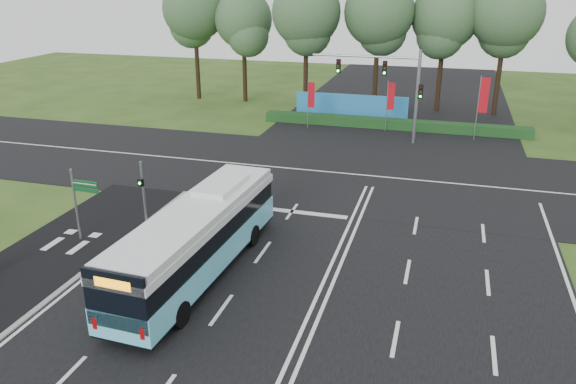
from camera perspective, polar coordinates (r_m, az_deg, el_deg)
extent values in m
plane|color=#2D4E1A|center=(25.40, 4.55, -7.14)|extent=(120.00, 120.00, 0.00)
cube|color=black|center=(25.39, 4.55, -7.10)|extent=(20.00, 120.00, 0.04)
cube|color=black|center=(36.28, 8.44, 1.60)|extent=(120.00, 14.00, 0.05)
cube|color=black|center=(28.00, -22.91, -5.99)|extent=(5.00, 18.00, 0.06)
cube|color=gray|center=(26.62, -18.83, -6.76)|extent=(0.25, 18.00, 0.12)
cube|color=#69D5F4|center=(24.22, -9.05, -6.06)|extent=(2.96, 11.78, 1.07)
cube|color=black|center=(24.44, -8.98, -7.08)|extent=(2.93, 11.72, 0.29)
cube|color=black|center=(23.80, -9.18, -3.98)|extent=(2.85, 11.60, 0.92)
cube|color=white|center=(23.56, -9.26, -2.69)|extent=(2.96, 11.78, 0.34)
cube|color=white|center=(23.42, -9.31, -1.93)|extent=(2.89, 11.31, 0.34)
cube|color=white|center=(25.33, -6.83, 0.71)|extent=(1.69, 2.99, 0.24)
cube|color=black|center=(19.49, -17.11, -10.58)|extent=(2.36, 0.23, 2.14)
cube|color=orange|center=(19.12, -17.40, -8.89)|extent=(1.36, 0.12, 0.34)
cylinder|color=black|center=(27.57, -7.96, -3.74)|extent=(0.32, 1.02, 1.01)
cylinder|color=black|center=(26.70, -3.56, -4.43)|extent=(0.32, 1.02, 1.01)
cylinder|color=black|center=(22.30, -16.03, -10.83)|extent=(0.32, 1.02, 1.01)
cylinder|color=black|center=(21.21, -10.82, -12.11)|extent=(0.32, 1.02, 1.01)
cylinder|color=gray|center=(29.50, -14.46, -0.08)|extent=(0.13, 0.13, 3.34)
cube|color=black|center=(29.15, -14.74, 0.93)|extent=(0.30, 0.23, 0.38)
sphere|color=#19F233|center=(29.07, -14.84, 0.87)|extent=(0.13, 0.13, 0.13)
cylinder|color=gray|center=(28.45, -20.75, -1.28)|extent=(0.11, 0.11, 3.64)
cube|color=#0D4A1F|center=(27.63, -19.95, 0.81)|extent=(1.37, 0.11, 0.27)
cube|color=#0D4A1F|center=(27.74, -19.87, 0.19)|extent=(1.37, 0.11, 0.20)
cube|color=white|center=(27.60, -19.99, 0.78)|extent=(1.27, 0.06, 0.04)
cylinder|color=gray|center=(47.20, 2.03, 8.83)|extent=(0.06, 0.06, 3.95)
cube|color=#AF0F19|center=(47.01, 2.39, 9.81)|extent=(0.53, 0.12, 2.10)
cylinder|color=gray|center=(46.70, 9.99, 8.52)|extent=(0.06, 0.06, 4.15)
cube|color=#AF0F19|center=(46.48, 10.44, 9.54)|extent=(0.56, 0.07, 2.21)
cylinder|color=gray|center=(45.73, 18.69, 8.03)|extent=(0.08, 0.08, 5.02)
cube|color=#AF0F19|center=(45.48, 19.31, 9.26)|extent=(0.67, 0.16, 2.68)
cylinder|color=gray|center=(43.39, 12.95, 9.28)|extent=(0.24, 0.24, 7.00)
cylinder|color=gray|center=(43.31, 7.85, 13.49)|extent=(8.00, 0.16, 0.16)
cube|color=black|center=(43.23, 9.81, 12.30)|extent=(0.32, 0.28, 1.05)
cube|color=black|center=(43.75, 5.15, 12.62)|extent=(0.32, 0.28, 1.05)
cube|color=black|center=(43.28, 13.34, 9.90)|extent=(0.32, 0.28, 1.05)
cube|color=#153C19|center=(48.10, 10.60, 6.79)|extent=(22.00, 1.20, 0.80)
cube|color=#2177B8|center=(50.86, 6.43, 8.60)|extent=(10.00, 0.30, 2.20)
cylinder|color=black|center=(59.58, -9.24, 13.38)|extent=(0.44, 0.44, 8.53)
sphere|color=#395B35|center=(59.15, -9.52, 17.91)|extent=(6.29, 6.29, 6.29)
cylinder|color=black|center=(57.78, -4.44, 12.91)|extent=(0.44, 0.44, 7.64)
sphere|color=#395B35|center=(57.34, -4.57, 17.09)|extent=(5.63, 5.63, 5.63)
cylinder|color=black|center=(53.66, 1.82, 12.78)|extent=(0.44, 0.44, 8.47)
sphere|color=#395B35|center=(53.18, 1.88, 17.78)|extent=(6.24, 6.24, 6.24)
cylinder|color=black|center=(53.77, 8.94, 12.60)|extent=(0.44, 0.44, 8.55)
sphere|color=#395B35|center=(53.30, 9.24, 17.63)|extent=(6.30, 6.30, 6.30)
cylinder|color=black|center=(54.92, 15.23, 12.11)|extent=(0.44, 0.44, 8.18)
sphere|color=#395B35|center=(54.45, 15.70, 16.80)|extent=(6.03, 6.03, 6.03)
cylinder|color=black|center=(54.81, 20.69, 11.70)|extent=(0.44, 0.44, 8.57)
sphere|color=#395B35|center=(54.34, 21.36, 16.60)|extent=(6.31, 6.31, 6.31)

